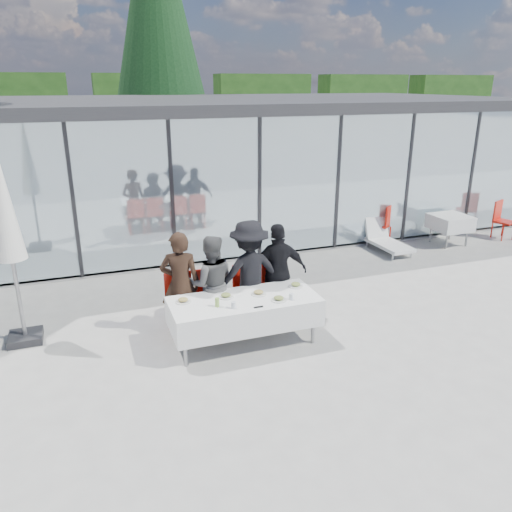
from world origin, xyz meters
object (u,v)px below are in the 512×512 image
Objects in this scene: diner_chair_a at (180,300)px; diner_b at (211,284)px; plate_a at (183,300)px; market_umbrella at (5,219)px; plate_b at (226,296)px; folded_eyeglasses at (258,307)px; plate_c at (259,293)px; juice_bottle at (217,302)px; spare_table_right at (450,223)px; diner_chair_d at (275,287)px; plate_extra at (279,299)px; diner_chair_c at (247,291)px; diner_c at (249,273)px; spare_chair_a at (501,218)px; diner_chair_b at (210,296)px; lounger at (385,239)px; diner_d at (278,272)px; conifer_tree at (157,17)px; spare_chair_b at (384,222)px; diner_a at (180,284)px; dining_table at (244,311)px.

diner_chair_a is 0.61× the size of diner_b.
plate_a is 0.08× the size of market_umbrella.
diner_chair_a is at bearing 134.30° from plate_b.
folded_eyeglasses is at bearing -25.47° from market_umbrella.
plate_c reaches higher than folded_eyeglasses.
juice_bottle is 0.16× the size of spare_table_right.
diner_chair_d is 4.13× the size of plate_c.
diner_chair_c is at bearing 99.73° from plate_extra.
diner_c reaches higher than spare_chair_a.
market_umbrella is at bearing 158.57° from plate_extra.
plate_extra is at bearing -156.45° from spare_chair_a.
plate_b is (-0.55, -0.49, -0.11)m from diner_c.
juice_bottle is (-0.21, -0.28, 0.04)m from plate_b.
folded_eyeglasses is 7.18m from spare_table_right.
diner_chair_b is 3.24m from market_umbrella.
juice_bottle reaches higher than spare_table_right.
lounger is at bearing 175.06° from spare_table_right.
diner_d is 13.08m from conifer_tree.
diner_b is 3.16m from market_umbrella.
diner_chair_c is at bearing -7.04° from diner_d.
spare_chair_a is (8.46, 3.19, -0.28)m from juice_bottle.
diner_chair_c is at bearing -147.33° from spare_chair_b.
plate_a is (-1.19, -0.45, -0.11)m from diner_c.
spare_chair_a is at bearing 17.84° from plate_a.
diner_c is 0.63m from diner_chair_d.
juice_bottle is (-0.72, -0.21, 0.04)m from plate_c.
lounger is at bearing -151.94° from diner_c.
market_umbrella reaches higher than diner_b.
diner_chair_a is 1.00× the size of diner_chair_b.
diner_b is 6.77× the size of plate_extra.
plate_extra is 0.02× the size of conifer_tree.
diner_b reaches higher than spare_chair_b.
diner_chair_a reaches higher than juice_bottle.
diner_a is at bearing -174.29° from diner_chair_c.
plate_a is 1.00× the size of plate_extra.
spare_chair_a is at bearing -54.09° from conifer_tree.
diner_chair_a reaches higher than plate_b.
diner_chair_a is (-0.84, 0.75, -0.00)m from dining_table.
spare_chair_a is at bearing 23.55° from plate_extra.
diner_d is at bearing -91.14° from conifer_tree.
diner_chair_b is 1.13× the size of spare_table_right.
plate_c is (1.15, -0.11, 0.00)m from plate_a.
dining_table is at bearing 62.21° from diner_c.
conifer_tree is (-5.35, 9.59, 5.43)m from spare_table_right.
market_umbrella is at bearing -2.66° from diner_d.
lounger is at bearing 29.54° from diner_chair_c.
diner_a is at bearing 146.40° from plate_extra.
spare_chair_b reaches higher than spare_table_right.
juice_bottle is at bearing 173.93° from plate_extra.
spare_chair_b is (4.84, 4.09, -0.22)m from folded_eyeglasses.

